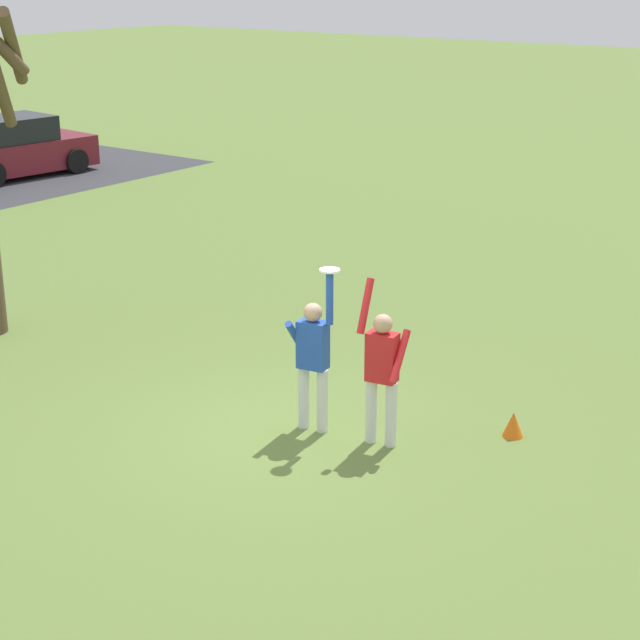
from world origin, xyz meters
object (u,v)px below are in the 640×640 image
Objects in this scene: person_catcher at (313,355)px; field_cone_orange at (513,424)px; frisbee_disc at (330,270)px; parked_car_maroon at (14,149)px; person_defender at (382,368)px.

person_catcher is 6.50× the size of field_cone_orange.
frisbee_disc is 0.77× the size of field_cone_orange.
field_cone_orange is at bearing 22.11° from person_catcher.
frisbee_disc is 18.29m from parked_car_maroon.
parked_car_maroon is 19.47m from field_cone_orange.
frisbee_disc reaches higher than person_catcher.
person_catcher is at bearing 121.11° from field_cone_orange.
person_catcher is 0.92m from person_defender.
person_catcher is 1.13m from frisbee_disc.
person_defender reaches higher than parked_car_maroon.
frisbee_disc reaches higher than person_defender.
parked_car_maroon is at bearing 63.10° from frisbee_disc.
person_catcher is 8.39× the size of frisbee_disc.
parked_car_maroon is (8.14, 16.95, -0.25)m from person_defender.
frisbee_disc is (-0.11, 0.69, 1.11)m from person_defender.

